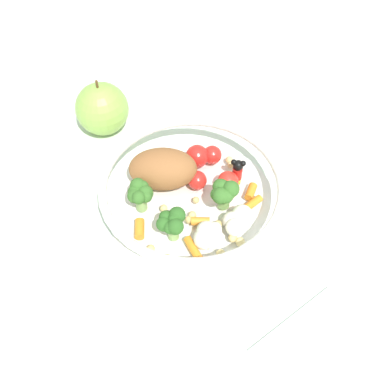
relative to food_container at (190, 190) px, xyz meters
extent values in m
plane|color=silver|center=(0.01, -0.01, -0.03)|extent=(2.40, 2.40, 0.00)
cylinder|color=white|center=(0.00, 0.00, -0.03)|extent=(0.23, 0.23, 0.01)
torus|color=white|center=(0.00, 0.00, 0.02)|extent=(0.24, 0.24, 0.01)
ellipsoid|color=#935B33|center=(0.01, 0.05, 0.01)|extent=(0.10, 0.11, 0.05)
cylinder|color=#8EB766|center=(-0.04, 0.05, -0.01)|extent=(0.01, 0.01, 0.02)
sphere|color=#386B28|center=(-0.03, 0.05, 0.01)|extent=(0.02, 0.02, 0.02)
sphere|color=#386B28|center=(-0.04, 0.06, 0.01)|extent=(0.02, 0.02, 0.02)
sphere|color=#386B28|center=(-0.04, 0.06, 0.01)|extent=(0.02, 0.02, 0.02)
sphere|color=#386B28|center=(-0.05, 0.05, 0.01)|extent=(0.02, 0.02, 0.02)
sphere|color=#386B28|center=(-0.05, 0.05, 0.02)|extent=(0.02, 0.02, 0.02)
sphere|color=#386B28|center=(-0.04, 0.04, 0.01)|extent=(0.02, 0.02, 0.02)
sphere|color=#386B28|center=(-0.04, 0.04, 0.01)|extent=(0.02, 0.02, 0.02)
cylinder|color=#7FAD5B|center=(0.01, -0.04, -0.01)|extent=(0.02, 0.02, 0.03)
sphere|color=#386B28|center=(0.01, -0.05, 0.01)|extent=(0.02, 0.02, 0.02)
sphere|color=#386B28|center=(0.01, -0.04, 0.02)|extent=(0.02, 0.02, 0.02)
sphere|color=#386B28|center=(0.01, -0.04, 0.02)|extent=(0.02, 0.02, 0.02)
sphere|color=#386B28|center=(0.00, -0.04, 0.01)|extent=(0.02, 0.02, 0.02)
sphere|color=#386B28|center=(0.00, -0.05, 0.02)|extent=(0.02, 0.02, 0.02)
sphere|color=#386B28|center=(0.00, -0.05, 0.02)|extent=(0.02, 0.02, 0.02)
sphere|color=#386B28|center=(0.01, -0.05, 0.02)|extent=(0.02, 0.02, 0.02)
sphere|color=#386B28|center=(0.01, -0.05, 0.02)|extent=(0.02, 0.02, 0.02)
cylinder|color=#8EB766|center=(-0.06, -0.01, -0.01)|extent=(0.01, 0.01, 0.02)
sphere|color=#2D6023|center=(-0.05, 0.00, 0.01)|extent=(0.02, 0.02, 0.02)
sphere|color=#2D6023|center=(-0.06, 0.00, 0.01)|extent=(0.02, 0.02, 0.02)
sphere|color=#2D6023|center=(-0.07, 0.00, 0.01)|extent=(0.02, 0.02, 0.02)
sphere|color=#2D6023|center=(-0.07, -0.01, 0.01)|extent=(0.02, 0.02, 0.02)
sphere|color=#2D6023|center=(-0.07, -0.02, 0.01)|extent=(0.02, 0.02, 0.02)
sphere|color=#2D6023|center=(-0.06, -0.01, 0.01)|extent=(0.02, 0.02, 0.02)
sphere|color=silver|center=(-0.04, -0.05, 0.00)|extent=(0.02, 0.02, 0.02)
sphere|color=silver|center=(-0.04, -0.05, -0.01)|extent=(0.03, 0.03, 0.03)
sphere|color=silver|center=(-0.05, -0.05, -0.01)|extent=(0.03, 0.03, 0.03)
sphere|color=silver|center=(-0.06, -0.05, -0.01)|extent=(0.03, 0.03, 0.03)
sphere|color=silver|center=(-0.05, -0.06, -0.01)|extent=(0.02, 0.02, 0.02)
sphere|color=silver|center=(-0.05, -0.06, -0.01)|extent=(0.02, 0.02, 0.02)
sphere|color=silver|center=(-0.04, -0.06, -0.01)|extent=(0.02, 0.02, 0.02)
sphere|color=silver|center=(0.00, -0.08, -0.01)|extent=(0.03, 0.03, 0.03)
sphere|color=silver|center=(-0.01, -0.07, -0.01)|extent=(0.02, 0.02, 0.02)
sphere|color=silver|center=(-0.02, -0.08, -0.01)|extent=(0.02, 0.02, 0.02)
sphere|color=silver|center=(-0.01, -0.08, -0.01)|extent=(0.02, 0.02, 0.02)
cube|color=yellow|center=(0.06, -0.04, -0.02)|extent=(0.02, 0.02, 0.00)
cylinder|color=red|center=(0.06, -0.04, -0.01)|extent=(0.02, 0.02, 0.02)
sphere|color=black|center=(0.06, -0.04, 0.01)|extent=(0.01, 0.01, 0.01)
sphere|color=black|center=(0.06, -0.05, 0.01)|extent=(0.01, 0.01, 0.01)
sphere|color=black|center=(0.06, -0.04, 0.01)|extent=(0.01, 0.01, 0.01)
cylinder|color=orange|center=(0.05, -0.07, -0.01)|extent=(0.03, 0.01, 0.01)
cylinder|color=orange|center=(-0.03, -0.03, -0.02)|extent=(0.02, 0.03, 0.01)
cylinder|color=orange|center=(-0.08, 0.03, -0.01)|extent=(0.03, 0.02, 0.01)
cylinder|color=orange|center=(0.03, -0.08, -0.02)|extent=(0.03, 0.02, 0.01)
cylinder|color=orange|center=(-0.07, -0.04, -0.02)|extent=(0.03, 0.03, 0.01)
sphere|color=red|center=(0.06, 0.02, 0.00)|extent=(0.03, 0.03, 0.03)
sphere|color=red|center=(0.04, -0.04, -0.01)|extent=(0.03, 0.03, 0.03)
sphere|color=red|center=(0.02, 0.00, -0.01)|extent=(0.03, 0.03, 0.03)
sphere|color=red|center=(0.08, 0.00, -0.01)|extent=(0.03, 0.03, 0.03)
sphere|color=#D1B775|center=(-0.03, 0.02, -0.02)|extent=(0.01, 0.01, 0.01)
sphere|color=#D1B775|center=(-0.10, -0.02, -0.02)|extent=(0.01, 0.01, 0.01)
sphere|color=#D1B775|center=(0.08, -0.02, -0.02)|extent=(0.01, 0.01, 0.01)
sphere|color=tan|center=(0.00, -0.01, -0.02)|extent=(0.01, 0.01, 0.01)
sphere|color=#D1B775|center=(-0.03, -0.09, -0.01)|extent=(0.01, 0.01, 0.01)
sphere|color=tan|center=(-0.02, -0.05, -0.02)|extent=(0.01, 0.01, 0.01)
sphere|color=#D1B775|center=(0.09, -0.02, -0.02)|extent=(0.01, 0.01, 0.01)
sphere|color=tan|center=(-0.09, 0.01, -0.02)|extent=(0.01, 0.01, 0.01)
sphere|color=tan|center=(-0.03, -0.08, -0.01)|extent=(0.01, 0.01, 0.01)
sphere|color=tan|center=(-0.03, -0.02, -0.02)|extent=(0.01, 0.01, 0.01)
sphere|color=#D1B775|center=(-0.06, -0.07, -0.01)|extent=(0.01, 0.01, 0.01)
sphere|color=#D1B775|center=(-0.03, -0.02, -0.02)|extent=(0.01, 0.01, 0.01)
sphere|color=#8CB74C|center=(0.07, 0.19, 0.01)|extent=(0.08, 0.08, 0.08)
cylinder|color=brown|center=(0.07, 0.19, 0.06)|extent=(0.00, 0.00, 0.01)
cube|color=white|center=(-0.12, -0.23, -0.03)|extent=(0.16, 0.16, 0.01)
camera|label=1|loc=(-0.32, -0.17, 0.46)|focal=41.29mm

